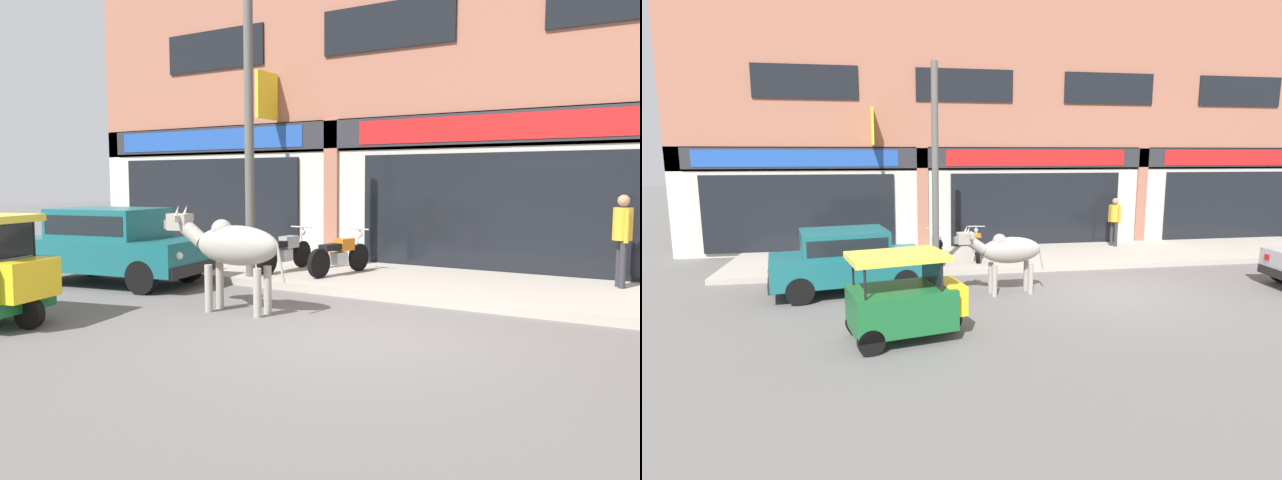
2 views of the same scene
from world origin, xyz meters
The scene contains 9 objects.
ground_plane centered at (0.00, 0.00, 0.00)m, with size 90.00×90.00×0.00m, color #605E5B.
sidewalk centered at (0.00, 3.95, 0.07)m, with size 19.00×3.49×0.15m, color #A8A093.
shop_building centered at (0.00, 5.95, 4.22)m, with size 23.00×1.40×8.89m.
cow centered at (-2.41, 0.28, 1.01)m, with size 2.15×0.64×1.61m.
car_0 centered at (-6.00, 1.09, 0.81)m, with size 3.80×2.23×1.46m.
motorcycle_0 centered at (-3.64, 3.48, 0.53)m, with size 0.52×1.81×0.88m.
motorcycle_1 centered at (-2.44, 3.62, 0.53)m, with size 0.59×1.80×0.88m.
pedestrian centered at (2.45, 4.81, 1.13)m, with size 0.32×0.47×1.60m.
utility_pole centered at (-3.78, 2.50, 2.82)m, with size 0.18×0.18×5.34m, color #595651.
Camera 1 is at (3.56, -6.96, 1.99)m, focal length 35.00 mm.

